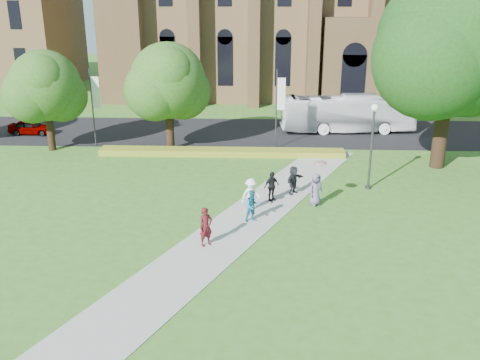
{
  "coord_description": "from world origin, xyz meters",
  "views": [
    {
      "loc": [
        0.96,
        -24.53,
        11.43
      ],
      "look_at": [
        -0.22,
        3.2,
        1.6
      ],
      "focal_mm": 40.0,
      "sensor_mm": 36.0,
      "label": 1
    }
  ],
  "objects_px": {
    "large_tree": "(452,42)",
    "pedestrian_0": "(206,227)",
    "streetlamp": "(372,136)",
    "tour_coach": "(347,113)",
    "car_0": "(31,127)"
  },
  "relations": [
    {
      "from": "streetlamp",
      "to": "car_0",
      "type": "xyz_separation_m",
      "value": [
        -26.01,
        12.02,
        -2.66
      ]
    },
    {
      "from": "streetlamp",
      "to": "tour_coach",
      "type": "relative_size",
      "value": 0.47
    },
    {
      "from": "streetlamp",
      "to": "car_0",
      "type": "distance_m",
      "value": 28.77
    },
    {
      "from": "large_tree",
      "to": "pedestrian_0",
      "type": "xyz_separation_m",
      "value": [
        -14.62,
        -12.73,
        -7.37
      ]
    },
    {
      "from": "car_0",
      "to": "pedestrian_0",
      "type": "relative_size",
      "value": 1.9
    },
    {
      "from": "streetlamp",
      "to": "large_tree",
      "type": "relative_size",
      "value": 0.4
    },
    {
      "from": "streetlamp",
      "to": "car_0",
      "type": "bearing_deg",
      "value": 155.19
    },
    {
      "from": "streetlamp",
      "to": "pedestrian_0",
      "type": "height_order",
      "value": "streetlamp"
    },
    {
      "from": "streetlamp",
      "to": "large_tree",
      "type": "bearing_deg",
      "value": 39.29
    },
    {
      "from": "tour_coach",
      "to": "pedestrian_0",
      "type": "distance_m",
      "value": 24.4
    },
    {
      "from": "car_0",
      "to": "tour_coach",
      "type": "bearing_deg",
      "value": -85.61
    },
    {
      "from": "large_tree",
      "to": "car_0",
      "type": "relative_size",
      "value": 3.65
    },
    {
      "from": "pedestrian_0",
      "to": "streetlamp",
      "type": "bearing_deg",
      "value": 4.5
    },
    {
      "from": "streetlamp",
      "to": "tour_coach",
      "type": "xyz_separation_m",
      "value": [
        0.7,
        14.1,
        -1.71
      ]
    },
    {
      "from": "streetlamp",
      "to": "large_tree",
      "type": "height_order",
      "value": "large_tree"
    }
  ]
}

